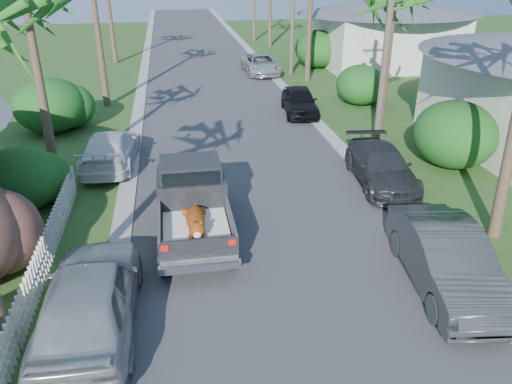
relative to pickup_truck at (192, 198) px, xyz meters
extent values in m
cube|color=#38383A|center=(2.19, 17.28, -1.00)|extent=(8.00, 100.00, 0.02)
cube|color=#A5A39E|center=(-2.11, 17.28, -0.98)|extent=(0.60, 100.00, 0.06)
cube|color=#A5A39E|center=(6.49, 17.28, -0.98)|extent=(0.60, 100.00, 0.06)
cylinder|color=black|center=(-0.85, -2.21, -0.63)|extent=(0.28, 0.76, 0.76)
cylinder|color=black|center=(0.85, -2.21, -0.63)|extent=(0.28, 0.76, 0.76)
cylinder|color=black|center=(-0.85, 1.04, -0.63)|extent=(0.28, 0.76, 0.76)
cylinder|color=black|center=(0.85, 1.04, -0.63)|extent=(0.28, 0.76, 0.76)
cube|color=slate|center=(0.00, -1.56, -0.39)|extent=(1.90, 2.40, 0.24)
cube|color=slate|center=(-0.92, -1.56, -0.01)|extent=(0.06, 2.40, 0.55)
cube|color=slate|center=(0.92, -1.56, -0.01)|extent=(0.06, 2.40, 0.55)
cube|color=black|center=(0.00, -2.73, -0.03)|extent=(1.92, 0.08, 0.52)
cube|color=silver|center=(0.00, -2.89, -0.46)|extent=(1.98, 0.18, 0.18)
cube|color=red|center=(-0.80, -2.78, 0.09)|extent=(0.18, 0.05, 0.14)
cube|color=red|center=(0.80, -2.78, 0.09)|extent=(0.18, 0.05, 0.14)
cube|color=black|center=(0.00, 0.29, 0.04)|extent=(1.94, 1.65, 1.10)
cube|color=black|center=(0.00, 0.29, 0.77)|extent=(1.70, 1.35, 0.55)
cube|color=black|center=(0.00, -0.38, 0.74)|extent=(1.60, 0.05, 0.45)
cube|color=black|center=(0.00, 1.54, -0.11)|extent=(1.94, 1.20, 0.80)
cube|color=white|center=(0.00, -1.56, -0.19)|extent=(1.70, 2.10, 0.16)
ellipsoid|color=orange|center=(0.00, -1.46, 0.11)|extent=(0.48, 1.25, 0.43)
sphere|color=orange|center=(0.00, -2.21, 0.19)|extent=(0.40, 0.40, 0.40)
ellipsoid|color=white|center=(0.00, -1.46, 0.01)|extent=(0.32, 0.86, 0.18)
imported|color=#303335|center=(5.79, -3.89, -0.25)|extent=(2.17, 4.78, 1.52)
imported|color=#292B2E|center=(6.67, 2.13, -0.37)|extent=(2.21, 4.58, 1.29)
imported|color=black|center=(5.99, 10.95, -0.33)|extent=(2.01, 4.11, 1.35)
imported|color=silver|center=(5.79, 20.76, -0.37)|extent=(2.27, 4.68, 1.28)
imported|color=#ABAFB2|center=(-2.38, -4.09, -0.19)|extent=(2.04, 4.85, 1.64)
imported|color=white|center=(-2.81, 5.47, -0.34)|extent=(2.15, 4.72, 1.34)
cone|color=brown|center=(-4.61, 4.28, 2.09)|extent=(0.36, 0.61, 6.21)
cone|color=brown|center=(-3.81, 14.28, 2.99)|extent=(0.36, 0.36, 8.00)
cone|color=brown|center=(-4.31, 26.28, 2.24)|extent=(0.36, 0.75, 6.51)
cone|color=brown|center=(8.79, 7.28, 1.99)|extent=(0.36, 0.54, 6.01)
cone|color=brown|center=(8.39, 18.28, 3.09)|extent=(0.36, 0.36, 8.20)
cone|color=brown|center=(8.69, 32.28, 2.39)|extent=(0.36, 0.63, 6.81)
ellipsoid|color=#124119|center=(-5.21, 2.28, -0.01)|extent=(2.40, 2.64, 2.00)
ellipsoid|color=#124119|center=(-5.81, 10.28, 0.19)|extent=(3.20, 3.52, 2.40)
ellipsoid|color=#124119|center=(9.99, 3.28, 0.24)|extent=(3.00, 3.30, 2.50)
ellipsoid|color=#124119|center=(9.69, 12.28, 0.04)|extent=(2.60, 2.86, 2.10)
ellipsoid|color=#124119|center=(10.19, 22.28, 0.29)|extent=(3.20, 3.52, 2.60)
cube|color=white|center=(-3.81, -2.22, -0.51)|extent=(0.10, 11.00, 1.00)
cube|color=silver|center=(15.19, 22.28, 0.79)|extent=(9.00, 8.00, 3.60)
cone|color=#595B60|center=(15.19, 22.28, 3.09)|extent=(6.48, 6.48, 1.00)
cylinder|color=brown|center=(7.79, 5.28, 3.49)|extent=(0.26, 0.26, 9.00)
cylinder|color=brown|center=(7.79, 20.28, 3.49)|extent=(0.26, 0.26, 9.00)
camera|label=1|loc=(-0.39, -12.99, 6.29)|focal=35.00mm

